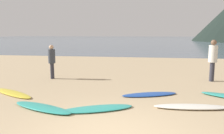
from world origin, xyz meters
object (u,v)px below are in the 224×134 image
at_px(surfboard_3, 42,108).
at_px(person_0, 213,57).
at_px(surfboard_4, 97,109).
at_px(surfboard_6, 191,107).
at_px(surfboard_2, 12,93).
at_px(surfboard_5, 150,94).
at_px(person_1, 52,59).

bearing_deg(surfboard_3, person_0, 60.46).
xyz_separation_m(surfboard_4, person_0, (4.10, 4.42, 1.02)).
xyz_separation_m(surfboard_6, person_0, (1.53, 3.90, 1.01)).
distance_m(surfboard_2, surfboard_5, 4.70).
distance_m(surfboard_4, surfboard_6, 2.62).
xyz_separation_m(surfboard_4, surfboard_6, (2.57, 0.51, 0.01)).
xyz_separation_m(surfboard_2, surfboard_4, (3.24, -1.14, -0.00)).
bearing_deg(surfboard_4, surfboard_3, 163.27).
relative_size(surfboard_2, surfboard_4, 1.06).
xyz_separation_m(surfboard_3, person_0, (5.63, 4.60, 1.01)).
height_order(surfboard_2, surfboard_5, surfboard_2).
bearing_deg(surfboard_2, surfboard_6, 22.86).
xyz_separation_m(surfboard_3, surfboard_6, (4.10, 0.69, 0.00)).
height_order(surfboard_4, person_0, person_0).
relative_size(surfboard_2, surfboard_6, 1.02).
height_order(surfboard_2, person_0, person_0).
bearing_deg(surfboard_6, surfboard_2, 168.53).
distance_m(surfboard_2, person_1, 2.90).
height_order(surfboard_6, person_1, person_1).
bearing_deg(surfboard_2, person_1, 113.15).
bearing_deg(person_1, surfboard_5, 110.05).
bearing_deg(surfboard_4, surfboard_2, 137.13).
distance_m(surfboard_2, surfboard_4, 3.44).
bearing_deg(person_1, surfboard_4, 83.79).
bearing_deg(surfboard_2, person_0, 53.07).
relative_size(surfboard_2, surfboard_3, 1.04).
xyz_separation_m(person_0, person_1, (-7.06, -0.53, -0.15)).
distance_m(surfboard_3, person_1, 4.40).
height_order(person_0, person_1, person_0).
bearing_deg(person_1, surfboard_2, 40.64).
relative_size(surfboard_5, surfboard_6, 0.92).
bearing_deg(surfboard_6, person_0, 63.25).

